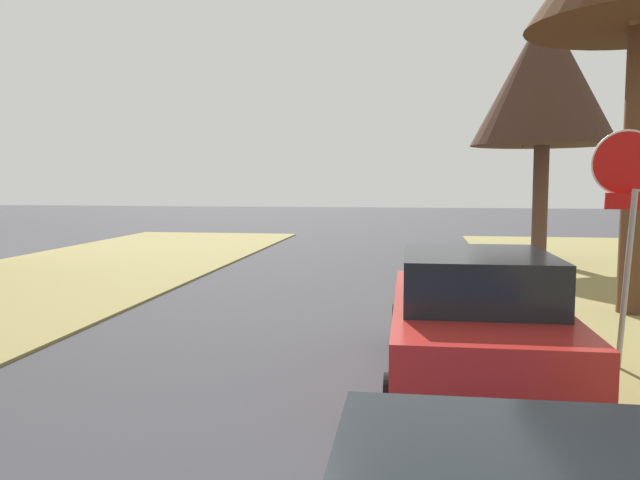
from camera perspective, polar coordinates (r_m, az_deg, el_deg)
stop_sign_far at (r=8.52m, az=25.94°, el=3.52°), size 0.81×0.50×2.95m
street_tree_right_far at (r=19.51m, az=19.62°, el=13.69°), size 4.05×4.05×7.24m
parked_sedan_red at (r=7.52m, az=13.75°, el=-7.43°), size 1.98×4.42×1.57m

